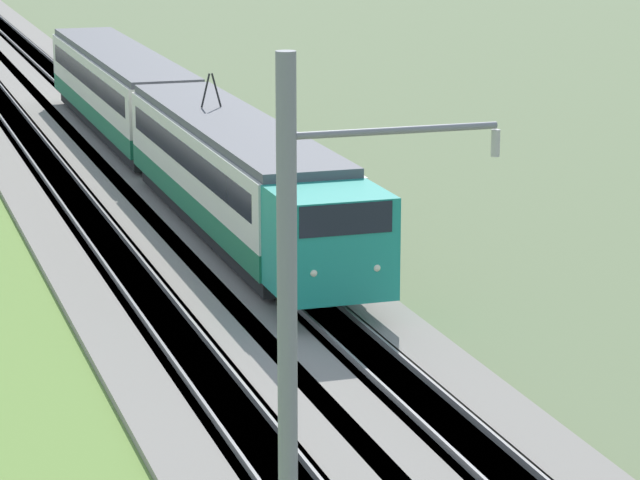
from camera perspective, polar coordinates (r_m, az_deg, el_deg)
The scene contains 6 objects.
ballast_main at distance 58.91m, azimuth -10.39°, elevation 2.91°, with size 240.00×4.40×0.30m.
ballast_adjacent at distance 59.51m, azimuth -6.68°, elevation 3.16°, with size 240.00×4.40×0.30m.
track_main at distance 58.91m, azimuth -10.39°, elevation 2.92°, with size 240.00×1.57×0.45m.
track_adjacent at distance 59.51m, azimuth -6.68°, elevation 3.17°, with size 240.00×1.57×0.45m.
passenger_train at distance 54.23m, azimuth -5.70°, elevation 4.40°, with size 38.74×2.89×4.86m.
catenary_mast_near at distance 16.93m, azimuth -1.03°, elevation -8.14°, with size 0.22×2.56×9.28m.
Camera 1 is at (-7.43, 7.19, 11.13)m, focal length 85.00 mm.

